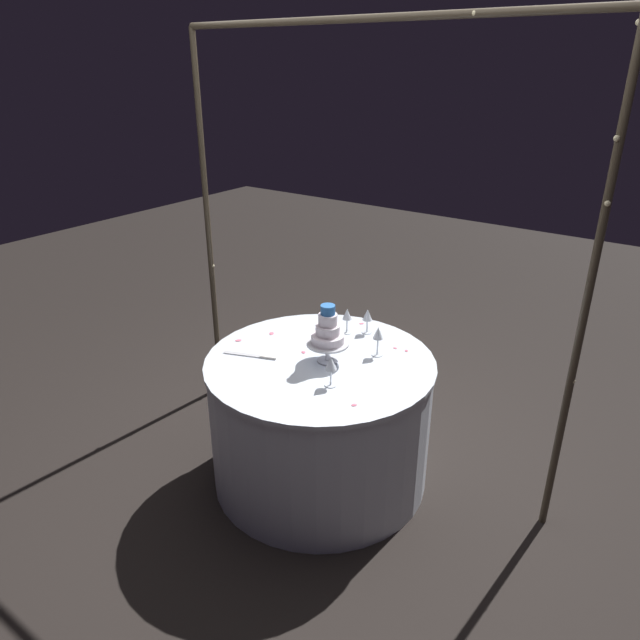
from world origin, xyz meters
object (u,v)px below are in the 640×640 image
object	(u,v)px
decorative_arch	(362,191)
wine_glass_0	(331,365)
wine_glass_3	(367,316)
main_table	(320,420)
wine_glass_2	(347,316)
cake_knife	(253,356)
tiered_cake	(328,333)
wine_glass_1	(378,335)

from	to	relation	value
decorative_arch	wine_glass_0	distance (m)	0.91
wine_glass_3	main_table	bearing A→B (deg)	-93.09
main_table	wine_glass_0	size ratio (longest dim) A/B	7.82
main_table	wine_glass_2	bearing A→B (deg)	100.98
main_table	wine_glass_3	distance (m)	0.64
wine_glass_0	cake_knife	xyz separation A→B (m)	(-0.50, 0.01, -0.11)
tiered_cake	cake_knife	size ratio (longest dim) A/B	1.11
tiered_cake	wine_glass_3	bearing A→B (deg)	92.02
wine_glass_2	main_table	bearing A→B (deg)	-79.02
tiered_cake	cake_knife	bearing A→B (deg)	-152.16
wine_glass_0	cake_knife	world-z (taller)	wine_glass_0
decorative_arch	tiered_cake	bearing A→B (deg)	-84.06
main_table	wine_glass_3	bearing A→B (deg)	86.91
tiered_cake	wine_glass_1	distance (m)	0.28
wine_glass_0	cake_knife	size ratio (longest dim) A/B	0.55
main_table	wine_glass_3	xyz separation A→B (m)	(0.02, 0.43, 0.47)
wine_glass_2	cake_knife	distance (m)	0.59
decorative_arch	main_table	distance (m)	1.25
wine_glass_3	tiered_cake	bearing A→B (deg)	-87.98
main_table	wine_glass_0	distance (m)	0.55
wine_glass_2	wine_glass_3	world-z (taller)	wine_glass_2
wine_glass_0	wine_glass_3	xyz separation A→B (m)	(-0.17, 0.61, -0.01)
decorative_arch	tiered_cake	xyz separation A→B (m)	(0.04, -0.35, -0.66)
main_table	wine_glass_3	world-z (taller)	wine_glass_3
wine_glass_3	cake_knife	world-z (taller)	wine_glass_3
decorative_arch	wine_glass_3	bearing A→B (deg)	70.60
wine_glass_1	cake_knife	distance (m)	0.67
wine_glass_1	wine_glass_2	distance (m)	0.32
tiered_cake	cake_knife	distance (m)	0.43
wine_glass_3	wine_glass_1	bearing A→B (deg)	-47.49
wine_glass_0	wine_glass_2	world-z (taller)	wine_glass_0
tiered_cake	cake_knife	world-z (taller)	tiered_cake
decorative_arch	tiered_cake	distance (m)	0.75
cake_knife	main_table	bearing A→B (deg)	28.67
wine_glass_1	wine_glass_2	size ratio (longest dim) A/B	1.09
wine_glass_1	wine_glass_2	xyz separation A→B (m)	(-0.28, 0.14, -0.01)
tiered_cake	cake_knife	xyz separation A→B (m)	(-0.35, -0.18, -0.16)
tiered_cake	wine_glass_1	world-z (taller)	tiered_cake
tiered_cake	wine_glass_3	xyz separation A→B (m)	(-0.01, 0.42, -0.06)
wine_glass_2	wine_glass_3	distance (m)	0.12
decorative_arch	wine_glass_1	distance (m)	0.75
wine_glass_0	wine_glass_1	size ratio (longest dim) A/B	0.95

